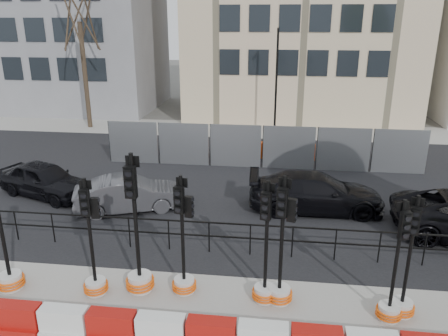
# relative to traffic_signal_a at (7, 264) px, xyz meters

# --- Properties ---
(ground) EXTENTS (120.00, 120.00, 0.00)m
(ground) POSITION_rel_traffic_signal_a_xyz_m (5.94, 1.21, -0.72)
(ground) COLOR #51514C
(ground) RESTS_ON ground
(road) EXTENTS (40.00, 14.00, 0.03)m
(road) POSITION_rel_traffic_signal_a_xyz_m (5.94, 8.21, -0.70)
(road) COLOR black
(road) RESTS_ON ground
(sidewalk_far) EXTENTS (40.00, 4.00, 0.02)m
(sidewalk_far) POSITION_rel_traffic_signal_a_xyz_m (5.94, 17.21, -0.71)
(sidewalk_far) COLOR gray
(sidewalk_far) RESTS_ON ground
(building_grey) EXTENTS (11.00, 9.06, 14.00)m
(building_grey) POSITION_rel_traffic_signal_a_xyz_m (-8.06, 23.20, 6.28)
(building_grey) COLOR gray
(building_grey) RESTS_ON ground
(kerb_railing) EXTENTS (18.00, 0.04, 1.00)m
(kerb_railing) POSITION_rel_traffic_signal_a_xyz_m (5.94, 2.41, -0.03)
(kerb_railing) COLOR black
(kerb_railing) RESTS_ON ground
(heras_fencing) EXTENTS (14.33, 1.72, 2.00)m
(heras_fencing) POSITION_rel_traffic_signal_a_xyz_m (5.45, 10.92, -0.00)
(heras_fencing) COLOR gray
(heras_fencing) RESTS_ON ground
(lamp_post_far) EXTENTS (0.12, 0.56, 6.00)m
(lamp_post_far) POSITION_rel_traffic_signal_a_xyz_m (6.44, 16.19, 2.51)
(lamp_post_far) COLOR black
(lamp_post_far) RESTS_ON ground
(tree_bare_far) EXTENTS (2.00, 2.00, 9.00)m
(tree_bare_far) POSITION_rel_traffic_signal_a_xyz_m (-5.06, 16.71, 5.94)
(tree_bare_far) COLOR #473828
(tree_bare_far) RESTS_ON ground
(traffic_signal_a) EXTENTS (0.68, 0.68, 3.46)m
(traffic_signal_a) POSITION_rel_traffic_signal_a_xyz_m (0.00, 0.00, 0.00)
(traffic_signal_a) COLOR white
(traffic_signal_a) RESTS_ON ground
(traffic_signal_b) EXTENTS (0.61, 0.61, 3.09)m
(traffic_signal_b) POSITION_rel_traffic_signal_a_xyz_m (2.24, 0.09, 0.02)
(traffic_signal_b) COLOR white
(traffic_signal_b) RESTS_ON ground
(traffic_signal_c) EXTENTS (0.72, 0.72, 3.65)m
(traffic_signal_c) POSITION_rel_traffic_signal_a_xyz_m (3.29, 0.35, 0.04)
(traffic_signal_c) COLOR white
(traffic_signal_c) RESTS_ON ground
(traffic_signal_d) EXTENTS (0.62, 0.62, 3.13)m
(traffic_signal_d) POSITION_rel_traffic_signal_a_xyz_m (4.42, 0.41, 0.03)
(traffic_signal_d) COLOR white
(traffic_signal_d) RESTS_ON ground
(traffic_signal_e) EXTENTS (0.62, 0.62, 3.14)m
(traffic_signal_e) POSITION_rel_traffic_signal_a_xyz_m (6.43, 0.31, -0.07)
(traffic_signal_e) COLOR white
(traffic_signal_e) RESTS_ON ground
(traffic_signal_f) EXTENTS (0.64, 0.64, 3.27)m
(traffic_signal_f) POSITION_rel_traffic_signal_a_xyz_m (6.79, 0.30, 0.06)
(traffic_signal_f) COLOR white
(traffic_signal_f) RESTS_ON ground
(traffic_signal_g) EXTENTS (0.59, 0.59, 2.98)m
(traffic_signal_g) POSITION_rel_traffic_signal_a_xyz_m (9.28, -0.04, -0.10)
(traffic_signal_g) COLOR white
(traffic_signal_g) RESTS_ON ground
(traffic_signal_h) EXTENTS (0.59, 0.59, 3.00)m
(traffic_signal_h) POSITION_rel_traffic_signal_a_xyz_m (9.60, 0.16, -0.09)
(traffic_signal_h) COLOR white
(traffic_signal_h) RESTS_ON ground
(car_a) EXTENTS (4.11, 4.91, 1.33)m
(car_a) POSITION_rel_traffic_signal_a_xyz_m (-2.20, 5.92, -0.05)
(car_a) COLOR black
(car_a) RESTS_ON ground
(car_b) EXTENTS (3.78, 4.64, 1.24)m
(car_b) POSITION_rel_traffic_signal_a_xyz_m (1.45, 5.01, -0.09)
(car_b) COLOR #424246
(car_b) RESTS_ON ground
(car_c) EXTENTS (2.30, 4.88, 1.37)m
(car_c) POSITION_rel_traffic_signal_a_xyz_m (8.04, 5.83, -0.03)
(car_c) COLOR black
(car_c) RESTS_ON ground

